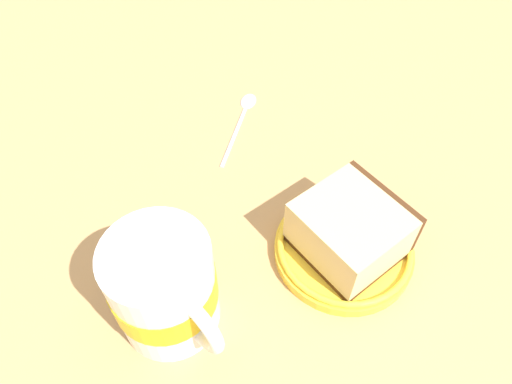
% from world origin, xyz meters
% --- Properties ---
extents(ground_plane, '(1.53, 1.53, 0.02)m').
position_xyz_m(ground_plane, '(0.00, 0.00, -0.01)').
color(ground_plane, tan).
extents(small_plate, '(0.14, 0.14, 0.02)m').
position_xyz_m(small_plate, '(-0.06, 0.04, 0.01)').
color(small_plate, yellow).
rests_on(small_plate, ground_plane).
extents(cake_slice, '(0.13, 0.13, 0.06)m').
position_xyz_m(cake_slice, '(-0.07, 0.04, 0.04)').
color(cake_slice, '#472814').
rests_on(cake_slice, small_plate).
extents(tea_mug, '(0.11, 0.09, 0.11)m').
position_xyz_m(tea_mug, '(0.07, 0.15, 0.05)').
color(tea_mug, white).
rests_on(tea_mug, ground_plane).
extents(teaspoon, '(0.02, 0.14, 0.01)m').
position_xyz_m(teaspoon, '(0.09, -0.13, 0.00)').
color(teaspoon, silver).
rests_on(teaspoon, ground_plane).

